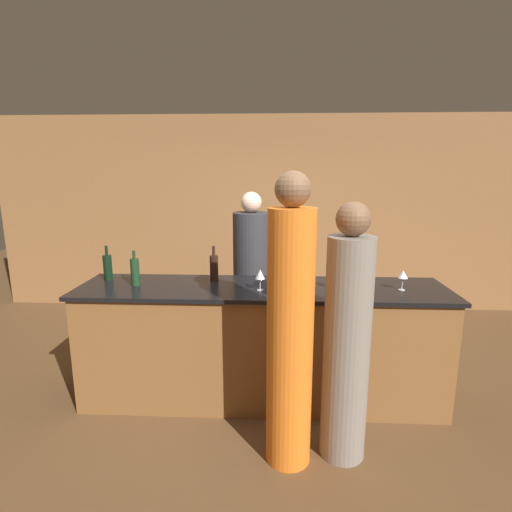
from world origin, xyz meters
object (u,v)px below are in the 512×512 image
Objects in this scene: guest_0 at (347,343)px; wine_bottle_2 at (214,267)px; bartender at (251,284)px; wine_bottle_0 at (135,271)px; wine_bottle_1 at (108,267)px; guest_1 at (290,332)px.

guest_0 is 5.76× the size of wine_bottle_2.
bartender is 5.89× the size of wine_bottle_0.
guest_0 reaches higher than wine_bottle_1.
guest_1 is 1.55m from wine_bottle_0.
bartender is 0.90× the size of guest_1.
guest_1 is at bearing -169.69° from guest_0.
wine_bottle_2 is (-0.30, -0.63, 0.33)m from bartender.
bartender is at bearing 26.57° from wine_bottle_1.
wine_bottle_1 is (-2.03, 0.88, 0.30)m from guest_0.
guest_0 reaches higher than bartender.
wine_bottle_2 is (0.98, 0.01, 0.00)m from wine_bottle_1.
bartender is 1.30m from wine_bottle_0.
bartender is at bearing 116.30° from guest_0.
bartender is 0.77m from wine_bottle_2.
guest_0 is at bearing 116.30° from bartender.
guest_1 is at bearing -30.64° from wine_bottle_0.
guest_0 is 0.90× the size of guest_1.
bartender reaches higher than wine_bottle_2.
wine_bottle_1 is at bearing 156.53° from guest_0.
bartender is 1.64m from guest_1.
guest_0 is 5.95× the size of wine_bottle_0.
wine_bottle_1 is (-1.28, -0.64, 0.33)m from bartender.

